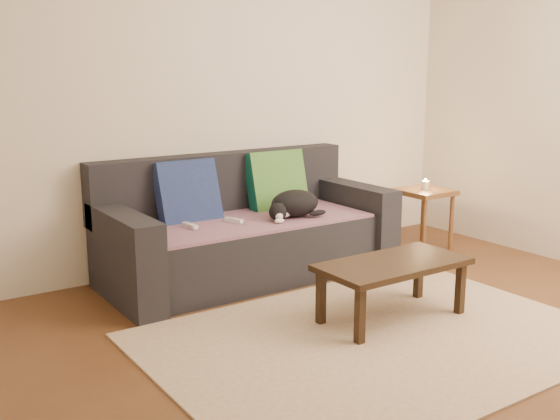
{
  "coord_description": "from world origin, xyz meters",
  "views": [
    {
      "loc": [
        -2.38,
        -2.4,
        1.49
      ],
      "look_at": [
        0.05,
        1.2,
        0.55
      ],
      "focal_mm": 42.0,
      "sensor_mm": 36.0,
      "label": 1
    }
  ],
  "objects_px": {
    "sofa": "(246,234)",
    "cat": "(294,204)",
    "wii_remote_a": "(190,226)",
    "coffee_table": "(393,269)",
    "side_table": "(424,200)",
    "wii_remote_b": "(234,220)"
  },
  "relations": [
    {
      "from": "wii_remote_a",
      "to": "coffee_table",
      "type": "bearing_deg",
      "value": -151.41
    },
    {
      "from": "cat",
      "to": "coffee_table",
      "type": "height_order",
      "value": "cat"
    },
    {
      "from": "wii_remote_b",
      "to": "coffee_table",
      "type": "xyz_separation_m",
      "value": [
        0.43,
        -1.14,
        -0.13
      ]
    },
    {
      "from": "wii_remote_a",
      "to": "side_table",
      "type": "bearing_deg",
      "value": -97.71
    },
    {
      "from": "sofa",
      "to": "coffee_table",
      "type": "bearing_deg",
      "value": -77.74
    },
    {
      "from": "side_table",
      "to": "coffee_table",
      "type": "height_order",
      "value": "side_table"
    },
    {
      "from": "sofa",
      "to": "side_table",
      "type": "relative_size",
      "value": 4.17
    },
    {
      "from": "sofa",
      "to": "coffee_table",
      "type": "relative_size",
      "value": 2.28
    },
    {
      "from": "cat",
      "to": "side_table",
      "type": "relative_size",
      "value": 0.96
    },
    {
      "from": "wii_remote_a",
      "to": "side_table",
      "type": "distance_m",
      "value": 2.11
    },
    {
      "from": "sofa",
      "to": "wii_remote_a",
      "type": "distance_m",
      "value": 0.52
    },
    {
      "from": "sofa",
      "to": "cat",
      "type": "relative_size",
      "value": 4.34
    },
    {
      "from": "sofa",
      "to": "wii_remote_a",
      "type": "relative_size",
      "value": 14.0
    },
    {
      "from": "cat",
      "to": "wii_remote_a",
      "type": "distance_m",
      "value": 0.78
    },
    {
      "from": "sofa",
      "to": "side_table",
      "type": "bearing_deg",
      "value": -7.14
    },
    {
      "from": "side_table",
      "to": "sofa",
      "type": "bearing_deg",
      "value": 172.86
    },
    {
      "from": "wii_remote_a",
      "to": "wii_remote_b",
      "type": "bearing_deg",
      "value": -99.08
    },
    {
      "from": "wii_remote_b",
      "to": "coffee_table",
      "type": "bearing_deg",
      "value": -175.52
    },
    {
      "from": "wii_remote_b",
      "to": "cat",
      "type": "bearing_deg",
      "value": -117.21
    },
    {
      "from": "cat",
      "to": "coffee_table",
      "type": "bearing_deg",
      "value": -73.81
    },
    {
      "from": "wii_remote_b",
      "to": "side_table",
      "type": "distance_m",
      "value": 1.79
    },
    {
      "from": "wii_remote_b",
      "to": "side_table",
      "type": "bearing_deg",
      "value": -109.36
    }
  ]
}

